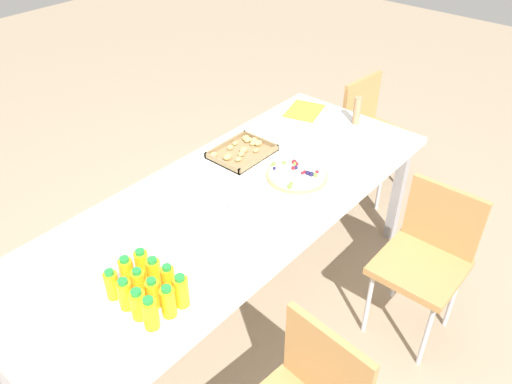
% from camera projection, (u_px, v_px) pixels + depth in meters
% --- Properties ---
extents(ground_plane, '(12.00, 12.00, 0.00)m').
position_uv_depth(ground_plane, '(234.00, 304.00, 2.92)').
color(ground_plane, gray).
extents(party_table, '(2.39, 0.92, 0.74)m').
position_uv_depth(party_table, '(230.00, 210.00, 2.51)').
color(party_table, silver).
rests_on(party_table, ground_plane).
extents(chair_near_right, '(0.40, 0.40, 0.83)m').
position_uv_depth(chair_near_right, '(427.00, 253.00, 2.53)').
color(chair_near_right, '#B7844C').
rests_on(chair_near_right, ground_plane).
extents(chair_end, '(0.44, 0.44, 0.83)m').
position_uv_depth(chair_end, '(372.00, 127.00, 3.57)').
color(chair_end, '#B7844C').
rests_on(chair_end, ground_plane).
extents(juice_bottle_0, '(0.06, 0.06, 0.14)m').
position_uv_depth(juice_bottle_0, '(150.00, 314.00, 1.82)').
color(juice_bottle_0, '#F8AD14').
rests_on(juice_bottle_0, party_table).
extents(juice_bottle_1, '(0.06, 0.06, 0.14)m').
position_uv_depth(juice_bottle_1, '(168.00, 302.00, 1.87)').
color(juice_bottle_1, '#FAAF14').
rests_on(juice_bottle_1, party_table).
extents(juice_bottle_2, '(0.06, 0.06, 0.15)m').
position_uv_depth(juice_bottle_2, '(181.00, 291.00, 1.91)').
color(juice_bottle_2, '#FAAB14').
rests_on(juice_bottle_2, party_table).
extents(juice_bottle_3, '(0.06, 0.06, 0.13)m').
position_uv_depth(juice_bottle_3, '(138.00, 304.00, 1.86)').
color(juice_bottle_3, '#FAAE14').
rests_on(juice_bottle_3, party_table).
extents(juice_bottle_4, '(0.06, 0.06, 0.13)m').
position_uv_depth(juice_bottle_4, '(153.00, 293.00, 1.91)').
color(juice_bottle_4, '#F9AD14').
rests_on(juice_bottle_4, party_table).
extents(juice_bottle_5, '(0.05, 0.05, 0.15)m').
position_uv_depth(juice_bottle_5, '(169.00, 281.00, 1.95)').
color(juice_bottle_5, '#F8AB14').
rests_on(juice_bottle_5, party_table).
extents(juice_bottle_6, '(0.06, 0.06, 0.14)m').
position_uv_depth(juice_bottle_6, '(125.00, 294.00, 1.90)').
color(juice_bottle_6, '#F9AD14').
rests_on(juice_bottle_6, party_table).
extents(juice_bottle_7, '(0.05, 0.05, 0.13)m').
position_uv_depth(juice_bottle_7, '(139.00, 283.00, 1.95)').
color(juice_bottle_7, '#F9AE14').
rests_on(juice_bottle_7, party_table).
extents(juice_bottle_8, '(0.06, 0.06, 0.13)m').
position_uv_depth(juice_bottle_8, '(154.00, 272.00, 2.00)').
color(juice_bottle_8, '#FAAE14').
rests_on(juice_bottle_8, party_table).
extents(juice_bottle_9, '(0.05, 0.05, 0.14)m').
position_uv_depth(juice_bottle_9, '(112.00, 285.00, 1.94)').
color(juice_bottle_9, '#F9AD14').
rests_on(juice_bottle_9, party_table).
extents(juice_bottle_10, '(0.06, 0.06, 0.15)m').
position_uv_depth(juice_bottle_10, '(127.00, 273.00, 1.99)').
color(juice_bottle_10, '#FBAC14').
rests_on(juice_bottle_10, party_table).
extents(juice_bottle_11, '(0.06, 0.06, 0.13)m').
position_uv_depth(juice_bottle_11, '(142.00, 263.00, 2.04)').
color(juice_bottle_11, '#F9AE14').
rests_on(juice_bottle_11, party_table).
extents(fruit_pizza, '(0.32, 0.32, 0.05)m').
position_uv_depth(fruit_pizza, '(297.00, 175.00, 2.63)').
color(fruit_pizza, tan).
rests_on(fruit_pizza, party_table).
extents(snack_tray, '(0.33, 0.26, 0.04)m').
position_uv_depth(snack_tray, '(242.00, 151.00, 2.82)').
color(snack_tray, olive).
rests_on(snack_tray, party_table).
extents(plate_stack, '(0.18, 0.18, 0.03)m').
position_uv_depth(plate_stack, '(248.00, 206.00, 2.42)').
color(plate_stack, silver).
rests_on(plate_stack, party_table).
extents(napkin_stack, '(0.15, 0.15, 0.02)m').
position_uv_depth(napkin_stack, '(115.00, 341.00, 1.80)').
color(napkin_stack, white).
rests_on(napkin_stack, party_table).
extents(cardboard_tube, '(0.04, 0.04, 0.17)m').
position_uv_depth(cardboard_tube, '(357.00, 111.00, 3.06)').
color(cardboard_tube, '#9E7A56').
rests_on(cardboard_tube, party_table).
extents(paper_folder, '(0.31, 0.27, 0.01)m').
position_uv_depth(paper_folder, '(304.00, 111.00, 3.24)').
color(paper_folder, yellow).
rests_on(paper_folder, party_table).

